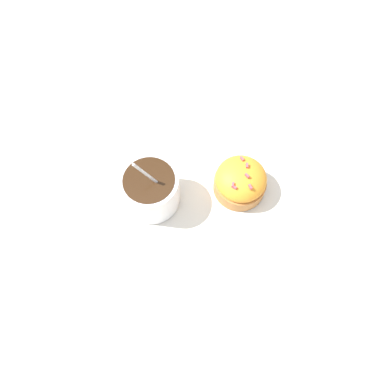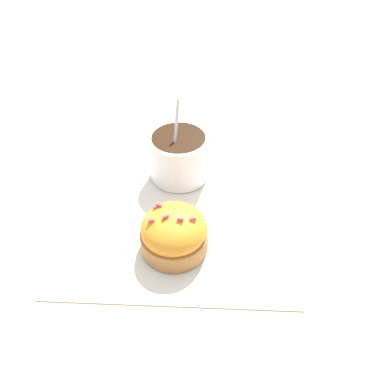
{
  "view_description": "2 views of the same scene",
  "coord_description": "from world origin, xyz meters",
  "views": [
    {
      "loc": [
        0.06,
        0.23,
        0.53
      ],
      "look_at": [
        0.01,
        0.01,
        0.04
      ],
      "focal_mm": 35.0,
      "sensor_mm": 36.0,
      "label": 1
    },
    {
      "loc": [
        -0.35,
        0.01,
        0.36
      ],
      "look_at": [
        -0.01,
        -0.02,
        0.04
      ],
      "focal_mm": 35.0,
      "sensor_mm": 36.0,
      "label": 2
    }
  ],
  "objects": [
    {
      "name": "frosted_pastry",
      "position": [
        -0.07,
        0.01,
        0.03
      ],
      "size": [
        0.08,
        0.08,
        0.06
      ],
      "color": "#B2753D",
      "rests_on": "paper_napkin"
    },
    {
      "name": "coffee_cup",
      "position": [
        0.07,
        -0.01,
        0.04
      ],
      "size": [
        0.1,
        0.09,
        0.11
      ],
      "color": "white",
      "rests_on": "paper_napkin"
    },
    {
      "name": "paper_napkin",
      "position": [
        0.0,
        0.0,
        0.0
      ],
      "size": [
        0.32,
        0.32,
        0.0
      ],
      "color": "white",
      "rests_on": "ground_plane"
    },
    {
      "name": "ground_plane",
      "position": [
        0.0,
        0.0,
        0.0
      ],
      "size": [
        3.0,
        3.0,
        0.0
      ],
      "primitive_type": "plane",
      "color": "#C6B793"
    }
  ]
}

